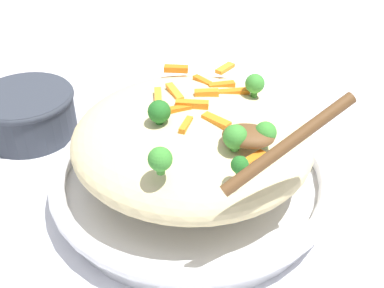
% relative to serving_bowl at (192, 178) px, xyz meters
% --- Properties ---
extents(ground_plane, '(2.40, 2.40, 0.00)m').
position_rel_serving_bowl_xyz_m(ground_plane, '(0.00, 0.00, -0.03)').
color(ground_plane, silver).
extents(serving_bowl, '(0.36, 0.36, 0.05)m').
position_rel_serving_bowl_xyz_m(serving_bowl, '(0.00, 0.00, 0.00)').
color(serving_bowl, silver).
rests_on(serving_bowl, ground_plane).
extents(pasta_mound, '(0.30, 0.29, 0.09)m').
position_rel_serving_bowl_xyz_m(pasta_mound, '(0.00, 0.00, 0.06)').
color(pasta_mound, beige).
rests_on(pasta_mound, serving_bowl).
extents(carrot_piece_0, '(0.02, 0.04, 0.01)m').
position_rel_serving_bowl_xyz_m(carrot_piece_0, '(-0.04, 0.01, 0.11)').
color(carrot_piece_0, orange).
rests_on(carrot_piece_0, pasta_mound).
extents(carrot_piece_1, '(0.01, 0.03, 0.01)m').
position_rel_serving_bowl_xyz_m(carrot_piece_1, '(0.00, -0.04, 0.11)').
color(carrot_piece_1, orange).
rests_on(carrot_piece_1, pasta_mound).
extents(carrot_piece_2, '(0.03, 0.02, 0.01)m').
position_rel_serving_bowl_xyz_m(carrot_piece_2, '(-0.00, 0.08, 0.10)').
color(carrot_piece_2, orange).
rests_on(carrot_piece_2, pasta_mound).
extents(carrot_piece_3, '(0.03, 0.03, 0.01)m').
position_rel_serving_bowl_xyz_m(carrot_piece_3, '(0.08, -0.08, 0.10)').
color(carrot_piece_3, orange).
rests_on(carrot_piece_3, pasta_mound).
extents(carrot_piece_4, '(0.03, 0.01, 0.01)m').
position_rel_serving_bowl_xyz_m(carrot_piece_4, '(-0.04, 0.10, 0.10)').
color(carrot_piece_4, orange).
rests_on(carrot_piece_4, pasta_mound).
extents(carrot_piece_5, '(0.04, 0.02, 0.01)m').
position_rel_serving_bowl_xyz_m(carrot_piece_5, '(0.03, 0.07, 0.10)').
color(carrot_piece_5, orange).
rests_on(carrot_piece_5, pasta_mound).
extents(carrot_piece_6, '(0.04, 0.03, 0.01)m').
position_rel_serving_bowl_xyz_m(carrot_piece_6, '(-0.02, -0.01, 0.11)').
color(carrot_piece_6, orange).
rests_on(carrot_piece_6, pasta_mound).
extents(carrot_piece_7, '(0.03, 0.04, 0.01)m').
position_rel_serving_bowl_xyz_m(carrot_piece_7, '(-0.03, 0.03, 0.11)').
color(carrot_piece_7, orange).
rests_on(carrot_piece_7, pasta_mound).
extents(carrot_piece_8, '(0.02, 0.03, 0.01)m').
position_rel_serving_bowl_xyz_m(carrot_piece_8, '(0.03, 0.12, 0.10)').
color(carrot_piece_8, orange).
rests_on(carrot_piece_8, pasta_mound).
extents(carrot_piece_9, '(0.04, 0.03, 0.01)m').
position_rel_serving_bowl_xyz_m(carrot_piece_9, '(0.03, -0.02, 0.11)').
color(carrot_piece_9, orange).
rests_on(carrot_piece_9, pasta_mound).
extents(carrot_piece_10, '(0.04, 0.02, 0.01)m').
position_rel_serving_bowl_xyz_m(carrot_piece_10, '(0.04, 0.05, 0.10)').
color(carrot_piece_10, orange).
rests_on(carrot_piece_10, pasta_mound).
extents(carrot_piece_11, '(0.03, 0.02, 0.01)m').
position_rel_serving_bowl_xyz_m(carrot_piece_11, '(0.01, 0.03, 0.11)').
color(carrot_piece_11, orange).
rests_on(carrot_piece_11, pasta_mound).
extents(carrot_piece_12, '(0.04, 0.01, 0.01)m').
position_rel_serving_bowl_xyz_m(carrot_piece_12, '(0.00, 0.00, 0.11)').
color(carrot_piece_12, orange).
rests_on(carrot_piece_12, pasta_mound).
extents(broccoli_floret_0, '(0.03, 0.03, 0.03)m').
position_rel_serving_bowl_xyz_m(broccoli_floret_0, '(-0.03, -0.04, 0.12)').
color(broccoli_floret_0, '#205B1C').
rests_on(broccoli_floret_0, pasta_mound).
extents(broccoli_floret_1, '(0.02, 0.02, 0.03)m').
position_rel_serving_bowl_xyz_m(broccoli_floret_1, '(-0.01, -0.12, 0.12)').
color(broccoli_floret_1, '#377928').
rests_on(broccoli_floret_1, pasta_mound).
extents(broccoli_floret_2, '(0.02, 0.02, 0.03)m').
position_rel_serving_bowl_xyz_m(broccoli_floret_2, '(0.07, 0.05, 0.12)').
color(broccoli_floret_2, '#377928').
rests_on(broccoli_floret_2, pasta_mound).
extents(broccoli_floret_3, '(0.03, 0.03, 0.03)m').
position_rel_serving_bowl_xyz_m(broccoli_floret_3, '(0.06, -0.06, 0.12)').
color(broccoli_floret_3, '#377928').
rests_on(broccoli_floret_3, pasta_mound).
extents(broccoli_floret_4, '(0.02, 0.02, 0.02)m').
position_rel_serving_bowl_xyz_m(broccoli_floret_4, '(0.07, -0.11, 0.11)').
color(broccoli_floret_4, '#205B1C').
rests_on(broccoli_floret_4, pasta_mound).
extents(broccoli_floret_5, '(0.02, 0.02, 0.03)m').
position_rel_serving_bowl_xyz_m(broccoli_floret_5, '(0.09, -0.05, 0.12)').
color(broccoli_floret_5, '#377928').
rests_on(broccoli_floret_5, pasta_mound).
extents(serving_spoon, '(0.13, 0.12, 0.08)m').
position_rel_serving_bowl_xyz_m(serving_spoon, '(0.08, -0.08, 0.13)').
color(serving_spoon, brown).
rests_on(serving_spoon, pasta_mound).
extents(companion_bowl, '(0.15, 0.15, 0.07)m').
position_rel_serving_bowl_xyz_m(companion_bowl, '(-0.27, 0.10, 0.01)').
color(companion_bowl, '#333842').
rests_on(companion_bowl, ground_plane).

